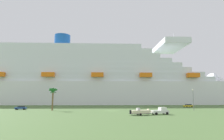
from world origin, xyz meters
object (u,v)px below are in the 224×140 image
pickup_truck (160,111)px  parked_car_blue_suv (21,108)px  palm_tree (53,93)px  street_lamp (193,97)px  small_boat_on_trailer (142,112)px  parked_car_yellow_taxi (188,106)px  cruise_ship (96,81)px

pickup_truck → parked_car_blue_suv: pickup_truck is taller
palm_tree → street_lamp: palm_tree is taller
parked_car_blue_suv → small_boat_on_trailer: bearing=-35.1°
pickup_truck → parked_car_yellow_taxi: (30.31, 37.20, -0.21)m
palm_tree → cruise_ship: bearing=71.5°
parked_car_blue_suv → parked_car_yellow_taxi: same height
palm_tree → street_lamp: bearing=-7.9°
street_lamp → parked_car_yellow_taxi: bearing=65.2°
cruise_ship → parked_car_yellow_taxi: 67.09m
cruise_ship → small_boat_on_trailer: 86.90m
small_boat_on_trailer → parked_car_blue_suv: (-43.70, 30.72, -0.13)m
street_lamp → pickup_truck: bearing=-144.0°
cruise_ship → parked_car_blue_suv: cruise_ship is taller
pickup_truck → palm_tree: bearing=148.3°
palm_tree → parked_car_blue_suv: (-14.07, 7.55, -6.06)m
street_lamp → small_boat_on_trailer: bearing=-149.3°
small_boat_on_trailer → street_lamp: 30.52m
small_boat_on_trailer → parked_car_blue_suv: small_boat_on_trailer is taller
pickup_truck → small_boat_on_trailer: 6.30m
palm_tree → parked_car_blue_suv: size_ratio=1.96×
street_lamp → palm_tree: bearing=172.1°
small_boat_on_trailer → palm_tree: 38.07m
pickup_truck → palm_tree: size_ratio=0.65×
cruise_ship → pickup_truck: bearing=-79.8°
pickup_truck → parked_car_yellow_taxi: size_ratio=1.17×
small_boat_on_trailer → street_lamp: bearing=30.7°
pickup_truck → parked_car_blue_suv: bearing=149.3°
small_boat_on_trailer → pickup_truck: bearing=9.9°
pickup_truck → palm_tree: 42.50m
small_boat_on_trailer → parked_car_blue_suv: 53.42m
cruise_ship → street_lamp: bearing=-63.4°
pickup_truck → parked_car_yellow_taxi: bearing=50.8°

